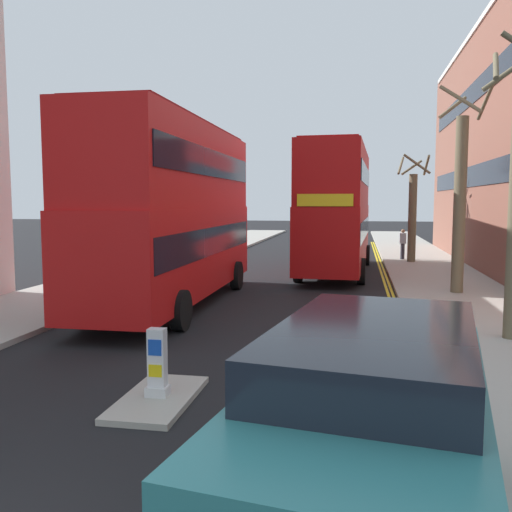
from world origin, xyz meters
TOP-DOWN VIEW (x-y plane):
  - sidewalk_right at (6.50, 16.00)m, footprint 4.00×80.00m
  - sidewalk_left at (-6.50, 16.00)m, footprint 4.00×80.00m
  - kerb_line_outer at (4.40, 14.00)m, footprint 0.10×56.00m
  - kerb_line_inner at (4.24, 14.00)m, footprint 0.10×56.00m
  - traffic_island at (0.00, 4.91)m, footprint 1.10×2.20m
  - keep_left_bollard at (0.00, 4.90)m, footprint 0.36×0.28m
  - double_decker_bus_away at (-2.46, 13.07)m, footprint 2.85×10.82m
  - double_decker_bus_oncoming at (2.22, 21.91)m, footprint 3.14×10.90m
  - taxi_minivan at (3.29, 1.46)m, footprint 2.63×5.05m
  - pedestrian_far at (5.55, 27.28)m, footprint 0.34×0.22m
  - street_tree_mid at (5.90, 26.13)m, footprint 1.63×1.64m
  - street_tree_far at (6.54, 16.36)m, footprint 1.74×1.73m

SIDE VIEW (x-z plane):
  - kerb_line_outer at x=4.40m, z-range 0.00..0.01m
  - kerb_line_inner at x=4.24m, z-range 0.00..0.01m
  - traffic_island at x=0.00m, z-range 0.00..0.10m
  - sidewalk_right at x=6.50m, z-range 0.00..0.14m
  - sidewalk_left at x=-6.50m, z-range 0.00..0.14m
  - keep_left_bollard at x=0.00m, z-range 0.05..1.16m
  - pedestrian_far at x=5.55m, z-range 0.18..1.80m
  - taxi_minivan at x=3.29m, z-range 0.01..2.13m
  - street_tree_mid at x=5.90m, z-range -0.09..5.39m
  - double_decker_bus_away at x=-2.46m, z-range 0.21..5.85m
  - double_decker_bus_oncoming at x=2.22m, z-range 0.21..5.85m
  - street_tree_far at x=6.54m, z-range -0.18..6.83m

